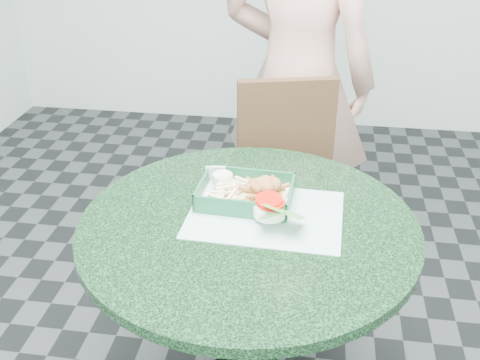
# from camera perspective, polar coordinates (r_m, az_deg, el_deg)

# --- Properties ---
(cafe_table) EXTENTS (0.92, 0.92, 0.75)m
(cafe_table) POSITION_cam_1_polar(r_m,az_deg,el_deg) (1.63, 0.80, -9.83)
(cafe_table) COLOR black
(cafe_table) RESTS_ON floor
(dining_chair) EXTENTS (0.37, 0.38, 0.93)m
(dining_chair) POSITION_cam_1_polar(r_m,az_deg,el_deg) (2.16, 4.32, -0.68)
(dining_chair) COLOR #391F0F
(dining_chair) RESTS_ON floor
(diner_person) EXTENTS (0.81, 0.64, 1.97)m
(diner_person) POSITION_cam_1_polar(r_m,az_deg,el_deg) (2.26, 6.03, 13.11)
(diner_person) COLOR tan
(diner_person) RESTS_ON floor
(placemat) EXTENTS (0.43, 0.33, 0.00)m
(placemat) POSITION_cam_1_polar(r_m,az_deg,el_deg) (1.55, 2.57, -4.12)
(placemat) COLOR #9CC6C3
(placemat) RESTS_ON cafe_table
(food_basket) EXTENTS (0.26, 0.19, 0.05)m
(food_basket) POSITION_cam_1_polar(r_m,az_deg,el_deg) (1.60, 0.58, -2.25)
(food_basket) COLOR #175935
(food_basket) RESTS_ON placemat
(crab_sandwich) EXTENTS (0.13, 0.13, 0.07)m
(crab_sandwich) POSITION_cam_1_polar(r_m,az_deg,el_deg) (1.58, 2.51, -1.45)
(crab_sandwich) COLOR tan
(crab_sandwich) RESTS_ON food_basket
(fries_pile) EXTENTS (0.13, 0.14, 0.04)m
(fries_pile) POSITION_cam_1_polar(r_m,az_deg,el_deg) (1.59, -1.02, -1.86)
(fries_pile) COLOR #FAE8AF
(fries_pile) RESTS_ON food_basket
(sauce_ramekin) EXTENTS (0.06, 0.06, 0.03)m
(sauce_ramekin) POSITION_cam_1_polar(r_m,az_deg,el_deg) (1.62, -1.85, -0.51)
(sauce_ramekin) COLOR silver
(sauce_ramekin) RESTS_ON food_basket
(garnish_cup) EXTENTS (0.13, 0.13, 0.05)m
(garnish_cup) POSITION_cam_1_polar(r_m,az_deg,el_deg) (1.51, 3.51, -3.46)
(garnish_cup) COLOR white
(garnish_cup) RESTS_ON food_basket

